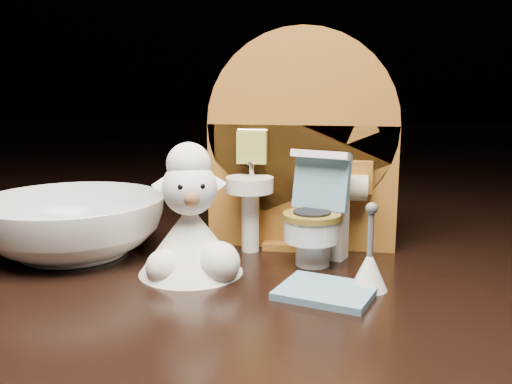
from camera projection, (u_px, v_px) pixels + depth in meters
backdrop_panel at (301, 153)px, 0.39m from camera, size 0.13×0.05×0.15m
toy_toilet at (318, 222)px, 0.36m from camera, size 0.04×0.05×0.07m
bath_mat at (326, 291)px, 0.31m from camera, size 0.06×0.05×0.00m
toilet_brush at (369, 267)px, 0.32m from camera, size 0.02×0.02×0.05m
plush_lamb at (191, 228)px, 0.34m from camera, size 0.06×0.06×0.08m
ceramic_bowl at (73, 226)px, 0.38m from camera, size 0.16×0.16×0.04m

